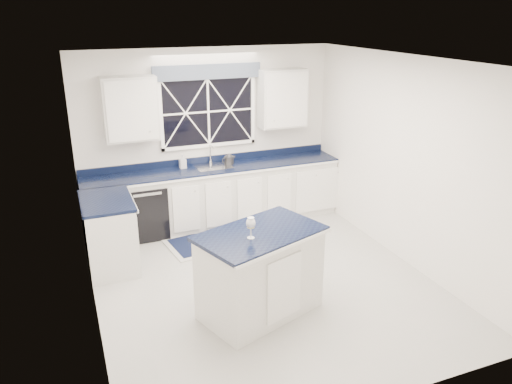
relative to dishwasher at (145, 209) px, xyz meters
name	(u,v)px	position (x,y,z in m)	size (l,w,h in m)	color
ground	(263,282)	(1.10, -1.95, -0.41)	(4.50, 4.50, 0.00)	#A6A7A2
back_wall	(208,137)	(1.10, 0.30, 0.94)	(4.00, 0.10, 2.70)	white
base_cabinets	(198,203)	(0.77, -0.17, 0.04)	(3.99, 1.60, 0.90)	silver
countertop	(215,168)	(1.10, 0.00, 0.51)	(3.98, 0.64, 0.04)	black
dishwasher	(145,209)	(0.00, 0.00, 0.00)	(0.60, 0.58, 0.82)	black
window	(208,106)	(1.10, 0.25, 1.42)	(1.65, 0.09, 1.26)	black
upper_cabinets	(210,103)	(1.10, 0.13, 1.49)	(3.10, 0.34, 0.90)	silver
faucet	(211,154)	(1.10, 0.19, 0.69)	(0.05, 0.20, 0.30)	silver
island	(260,272)	(0.82, -2.54, 0.09)	(1.52, 1.20, 0.99)	silver
rug	(213,240)	(0.86, -0.60, -0.40)	(1.42, 0.98, 0.02)	#B4B4AF
kettle	(229,159)	(1.36, 0.09, 0.61)	(0.24, 0.18, 0.17)	#2F2F31
wine_glass	(251,224)	(0.67, -2.66, 0.74)	(0.10, 0.10, 0.23)	silver
soap_bottle	(183,161)	(0.64, 0.14, 0.64)	(0.10, 0.10, 0.21)	silver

